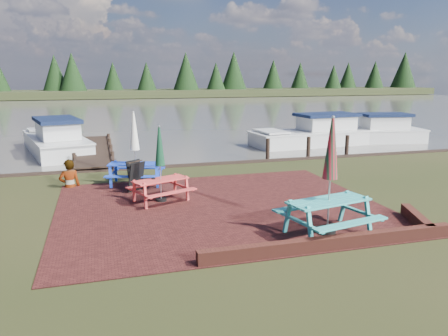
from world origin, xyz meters
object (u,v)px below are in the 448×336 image
Objects in this scene: picnic_table_teal at (329,195)px; picnic_table_blue at (135,160)px; picnic_table_red at (160,176)px; jetty at (94,150)px; boat_near at (316,135)px; person at (68,160)px; boat_jetty at (56,142)px; boat_far at (375,133)px; chalkboard at (136,176)px.

picnic_table_blue is at bearing 111.21° from picnic_table_teal.
jetty is at bearing 79.97° from picnic_table_red.
picnic_table_red is 2.30m from picnic_table_blue.
picnic_table_red is 13.72m from boat_near.
person is at bearing 115.28° from picnic_table_red.
boat_jetty is 1.00× the size of boat_near.
boat_far is at bearing -18.01° from boat_jetty.
person is (-12.69, -6.90, 0.56)m from boat_near.
picnic_table_teal is at bearing 128.92° from person.
picnic_table_red is 0.31× the size of boat_jetty.
picnic_table_teal is 0.38× the size of boat_near.
chalkboard is 0.13× the size of boat_jetty.
person is at bearing 113.19° from boat_near.
jetty is 1.25× the size of boat_jetty.
person is at bearing -96.31° from jetty.
picnic_table_teal is 0.30× the size of jetty.
boat_far is (10.40, 13.13, -0.62)m from picnic_table_teal.
chalkboard is 9.69m from boat_jetty.
boat_far is 17.85m from person.
picnic_table_red is 2.31× the size of chalkboard.
picnic_table_blue is at bearing 81.43° from picnic_table_red.
picnic_table_blue is 15.99m from boat_far.
picnic_table_red is at bearing -84.36° from boat_jetty.
picnic_table_blue is 12.74m from boat_near.
boat_jetty reaches higher than boat_near.
picnic_table_teal is 1.12× the size of picnic_table_blue.
jetty is 2.29m from boat_jetty.
boat_jetty is at bearing 127.08° from picnic_table_blue.
jetty is 4.85× the size of person.
jetty is (-5.34, 13.01, -0.85)m from picnic_table_teal.
boat_near is 14.46m from person.
jetty is at bearing 99.19° from boat_far.
boat_far is at bearing 12.07° from picnic_table_red.
boat_jetty is (-1.80, 1.39, 0.28)m from jetty.
picnic_table_red is at bearing -106.40° from chalkboard.
boat_near is at bearing -2.24° from chalkboard.
picnic_table_red is 0.31× the size of boat_near.
person reaches higher than jetty.
person reaches higher than boat_near.
picnic_table_red is 11.25m from boat_jetty.
jetty is 15.74m from boat_far.
picnic_table_teal is at bearing -40.95° from picnic_table_blue.
boat_near is (11.95, 0.18, 0.26)m from jetty.
boat_far is at bearing 39.80° from picnic_table_teal.
chalkboard is (-3.99, 5.23, -0.47)m from picnic_table_teal.
chalkboard is at bearing -84.88° from boat_jetty.
jetty is (-1.42, 6.98, -0.75)m from picnic_table_blue.
boat_near is at bearing 21.20° from picnic_table_red.
jetty is 1.25× the size of boat_near.
chalkboard is (-0.07, -0.80, -0.37)m from picnic_table_blue.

